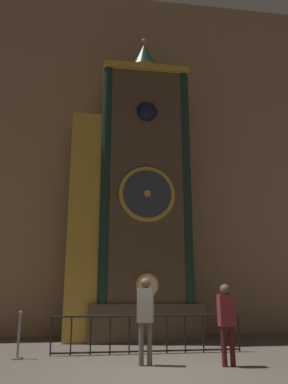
{
  "coord_description": "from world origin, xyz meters",
  "views": [
    {
      "loc": [
        -1.24,
        -7.73,
        1.6
      ],
      "look_at": [
        0.5,
        4.62,
        4.79
      ],
      "focal_mm": 35.0,
      "sensor_mm": 36.0,
      "label": 1
    }
  ],
  "objects": [
    {
      "name": "stanchion_post",
      "position": [
        -2.84,
        1.86,
        0.35
      ],
      "size": [
        0.28,
        0.28,
        1.06
      ],
      "color": "gray",
      "rests_on": "ground_plane"
    },
    {
      "name": "visitor_far",
      "position": [
        1.69,
        0.36,
        1.01
      ],
      "size": [
        0.34,
        0.23,
        1.67
      ],
      "rotation": [
        0.0,
        0.0,
        0.02
      ],
      "color": "#461518",
      "rests_on": "ground_plane"
    },
    {
      "name": "cathedral_back_wall",
      "position": [
        -0.09,
        5.92,
        6.85
      ],
      "size": [
        24.0,
        0.32,
        13.71
      ],
      "color": "#997A5B",
      "rests_on": "ground_plane"
    },
    {
      "name": "clock_tower",
      "position": [
        0.15,
        4.59,
        4.59
      ],
      "size": [
        4.27,
        1.81,
        10.86
      ],
      "color": "brown",
      "rests_on": "ground_plane"
    },
    {
      "name": "visitor_near",
      "position": [
        -0.02,
        0.7,
        1.1
      ],
      "size": [
        0.39,
        0.31,
        1.8
      ],
      "rotation": [
        0.0,
        0.0,
        -0.3
      ],
      "color": "#58554F",
      "rests_on": "ground_plane"
    },
    {
      "name": "ground_plane",
      "position": [
        0.0,
        0.0,
        0.0
      ],
      "size": [
        28.0,
        28.0,
        0.0
      ],
      "primitive_type": "plane",
      "color": "brown"
    },
    {
      "name": "railing_fence",
      "position": [
        0.25,
        2.13,
        0.51
      ],
      "size": [
        4.8,
        0.05,
        0.92
      ],
      "color": "black",
      "rests_on": "ground_plane"
    }
  ]
}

